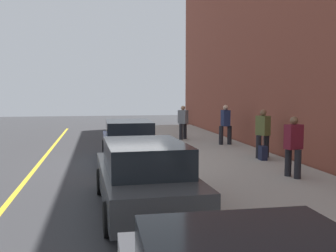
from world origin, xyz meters
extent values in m
plane|color=#333335|center=(0.00, 0.00, 0.00)|extent=(56.00, 56.00, 0.00)
cube|color=#A39E93|center=(0.00, -3.30, 0.07)|extent=(28.00, 4.60, 0.15)
cube|color=gold|center=(0.00, 3.20, 0.00)|extent=(28.00, 0.14, 0.01)
cube|color=white|center=(-5.05, -0.70, 0.11)|extent=(6.71, 0.56, 0.22)
cylinder|color=black|center=(-3.98, 1.05, 0.32)|extent=(0.65, 0.24, 0.64)
cylinder|color=black|center=(-3.92, -0.63, 0.32)|extent=(0.65, 0.24, 0.64)
cylinder|color=black|center=(-6.94, 0.94, 0.32)|extent=(0.65, 0.24, 0.64)
cylinder|color=black|center=(-6.87, -0.74, 0.32)|extent=(0.65, 0.24, 0.64)
cube|color=#383A3D|center=(-5.43, 0.15, 0.59)|extent=(4.84, 1.98, 0.64)
cube|color=black|center=(-5.66, 0.14, 1.21)|extent=(2.54, 1.70, 0.60)
cylinder|color=black|center=(1.96, 0.85, 0.32)|extent=(0.64, 0.22, 0.64)
cylinder|color=black|center=(1.95, -0.83, 0.32)|extent=(0.64, 0.22, 0.64)
cylinder|color=black|center=(-0.80, 0.86, 0.32)|extent=(0.64, 0.22, 0.64)
cylinder|color=black|center=(-0.80, -0.82, 0.32)|extent=(0.64, 0.22, 0.64)
cube|color=navy|center=(0.58, 0.01, 0.59)|extent=(4.45, 1.82, 0.64)
cube|color=black|center=(0.36, 0.01, 1.21)|extent=(2.32, 1.61, 0.60)
cylinder|color=black|center=(-3.50, -4.24, 0.56)|extent=(0.19, 0.19, 0.81)
cylinder|color=black|center=(-3.86, -4.34, 0.56)|extent=(0.19, 0.19, 0.81)
cube|color=maroon|center=(-3.68, -4.29, 1.31)|extent=(0.40, 0.52, 0.69)
sphere|color=brown|center=(-3.68, -4.29, 1.76)|extent=(0.22, 0.22, 0.22)
cylinder|color=black|center=(-0.39, -4.99, 0.57)|extent=(0.19, 0.19, 0.83)
cylinder|color=black|center=(-0.52, -4.62, 0.57)|extent=(0.19, 0.19, 0.83)
cube|color=brown|center=(-0.46, -4.80, 1.34)|extent=(0.55, 0.45, 0.71)
sphere|color=brown|center=(-0.46, -4.80, 1.80)|extent=(0.23, 0.23, 0.23)
cylinder|color=black|center=(3.23, -4.82, 0.58)|extent=(0.20, 0.20, 0.85)
cylinder|color=black|center=(3.23, -4.42, 0.58)|extent=(0.20, 0.20, 0.85)
cube|color=#1E284C|center=(3.23, -4.62, 1.36)|extent=(0.49, 0.31, 0.72)
sphere|color=#D8AD8C|center=(3.23, -4.62, 1.84)|extent=(0.24, 0.24, 0.24)
cylinder|color=black|center=(5.36, -3.01, 0.55)|extent=(0.19, 0.19, 0.80)
cylinder|color=black|center=(5.63, -3.27, 0.55)|extent=(0.19, 0.19, 0.80)
cube|color=slate|center=(5.50, -3.14, 1.29)|extent=(0.53, 0.53, 0.68)
sphere|color=tan|center=(5.50, -3.14, 1.74)|extent=(0.22, 0.22, 0.22)
cube|color=#191E38|center=(-0.90, -4.62, 0.40)|extent=(0.34, 0.22, 0.50)
cylinder|color=#4C4C4C|center=(-0.90, -4.62, 0.83)|extent=(0.03, 0.03, 0.36)
camera|label=1|loc=(-13.74, 1.11, 2.57)|focal=41.69mm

